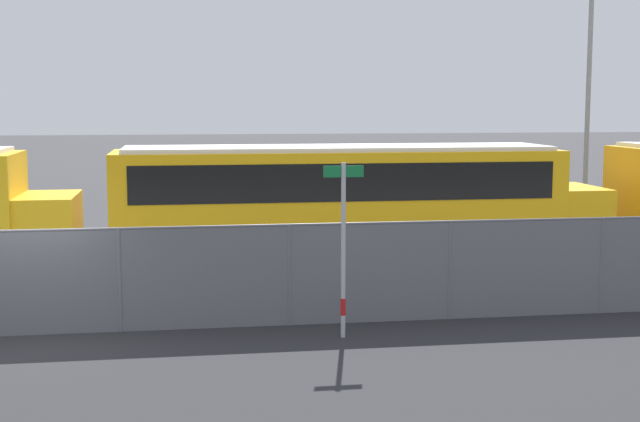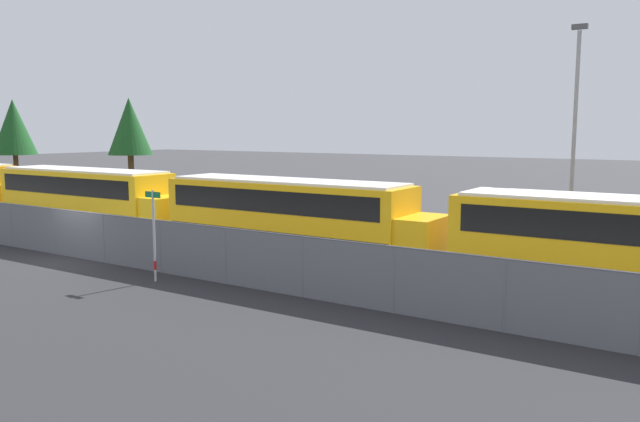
# 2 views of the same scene
# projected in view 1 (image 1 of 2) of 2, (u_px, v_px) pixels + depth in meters

# --- Properties ---
(ground_plane) EXTENTS (200.00, 200.00, 0.00)m
(ground_plane) POSITION_uv_depth(u_px,v_px,m) (33.00, 335.00, 15.75)
(ground_plane) COLOR #38383A
(fence) EXTENTS (88.41, 0.07, 1.90)m
(fence) POSITION_uv_depth(u_px,v_px,m) (31.00, 282.00, 15.63)
(fence) COLOR #9EA0A5
(fence) RESTS_ON ground_plane
(school_bus_3) EXTENTS (12.06, 2.58, 3.06)m
(school_bus_3) POSITION_uv_depth(u_px,v_px,m) (348.00, 196.00, 21.54)
(school_bus_3) COLOR #EDA80F
(school_bus_3) RESTS_ON ground_plane
(street_sign) EXTENTS (0.70, 0.09, 3.07)m
(street_sign) POSITION_uv_depth(u_px,v_px,m) (343.00, 246.00, 15.39)
(street_sign) COLOR #B7B7BC
(street_sign) RESTS_ON ground_plane
(light_pole) EXTENTS (0.60, 0.24, 9.20)m
(light_pole) POSITION_uv_depth(u_px,v_px,m) (589.00, 75.00, 29.22)
(light_pole) COLOR gray
(light_pole) RESTS_ON ground_plane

